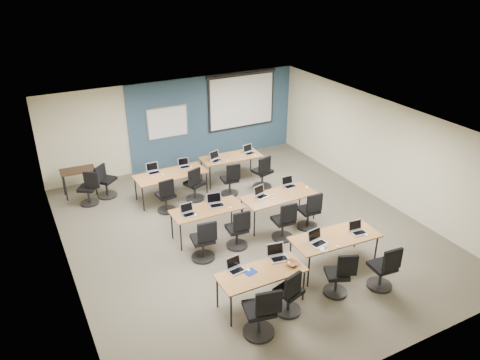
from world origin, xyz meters
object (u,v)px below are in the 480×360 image
task_chair_1 (290,296)px  laptop_8 (153,170)px  training_table_back_right (231,158)px  laptop_11 (249,151)px  task_chair_9 (195,187)px  training_table_mid_right (279,197)px  task_chair_7 (310,214)px  training_table_mid_left (207,211)px  laptop_1 (277,255)px  laptop_7 (289,184)px  laptop_2 (317,240)px  spare_chair_a (105,183)px  task_chair_11 (263,175)px  task_chair_2 (339,278)px  training_table_front_right (335,238)px  laptop_9 (184,165)px  task_chair_0 (261,316)px  task_chair_4 (204,243)px  spare_chair_b (89,191)px  task_chair_5 (238,232)px  laptop_0 (235,267)px  task_chair_10 (231,182)px  training_table_front_left (261,274)px  laptop_5 (216,202)px  utility_table (78,173)px  laptop_3 (357,230)px  task_chair_3 (384,271)px  task_chair_6 (284,224)px  laptop_6 (261,194)px  whiteboard (168,122)px  training_table_back_left (171,175)px  laptop_4 (188,212)px  task_chair_8 (166,198)px

task_chair_1 → laptop_8: bearing=81.6°
training_table_back_right → laptop_8: (-2.33, 0.00, 0.11)m
laptop_11 → task_chair_9: bearing=-170.2°
training_table_mid_right → training_table_back_right: 2.66m
task_chair_7 → task_chair_9: (-1.88, 2.61, -0.00)m
training_table_mid_left → laptop_8: (-0.46, 2.48, 0.11)m
laptop_1 → laptop_7: (1.88, 2.49, -0.01)m
laptop_2 → spare_chair_a: spare_chair_a is taller
training_table_back_right → task_chair_11: task_chair_11 is taller
training_table_mid_left → training_table_mid_right: size_ratio=0.91×
training_table_mid_right → task_chair_7: bearing=-53.9°
training_table_back_right → task_chair_2: task_chair_2 is taller
task_chair_7 → spare_chair_a: bearing=138.6°
task_chair_11 → spare_chair_a: 4.33m
training_table_front_right → laptop_9: size_ratio=6.21×
training_table_front_right → task_chair_2: bearing=-118.1°
task_chair_0 → task_chair_4: 2.51m
spare_chair_b → task_chair_5: bearing=-21.8°
laptop_0 → spare_chair_b: bearing=99.9°
task_chair_10 → training_table_mid_left: bearing=-124.2°
training_table_front_left → laptop_1: 0.57m
laptop_5 → utility_table: bearing=135.6°
task_chair_1 → task_chair_7: 3.07m
laptop_3 → task_chair_3: bearing=-90.1°
spare_chair_b → laptop_5: bearing=-16.3°
task_chair_1 → task_chair_11: size_ratio=0.97×
task_chair_0 → utility_table: task_chair_0 is taller
laptop_9 → task_chair_9: bearing=-84.0°
laptop_9 → task_chair_3: bearing=-67.4°
task_chair_6 → laptop_8: 3.97m
task_chair_1 → laptop_7: 3.83m
training_table_mid_right → laptop_6: (-0.42, 0.16, 0.11)m
laptop_2 → task_chair_6: bearing=76.6°
whiteboard → laptop_0: (-1.07, -6.52, -0.66)m
training_table_mid_left → laptop_6: bearing=-0.7°
laptop_9 → laptop_11: bearing=5.4°
training_table_back_left → laptop_11: laptop_11 is taller
laptop_5 → laptop_6: bearing=4.4°
task_chair_0 → utility_table: bearing=117.2°
laptop_8 → laptop_9: bearing=-2.8°
laptop_4 → spare_chair_a: spare_chair_a is taller
laptop_4 → task_chair_9: (0.90, 1.81, -0.39)m
training_table_mid_left → laptop_1: size_ratio=4.70×
task_chair_6 → laptop_7: bearing=57.4°
training_table_back_right → spare_chair_b: spare_chair_b is taller
task_chair_8 → training_table_front_left: bearing=-90.6°
laptop_2 → laptop_4: bearing=120.4°
task_chair_3 → task_chair_10: (-0.87, 4.96, -0.01)m
training_table_mid_right → training_table_front_left: bearing=-129.1°
whiteboard → task_chair_0: size_ratio=1.23×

